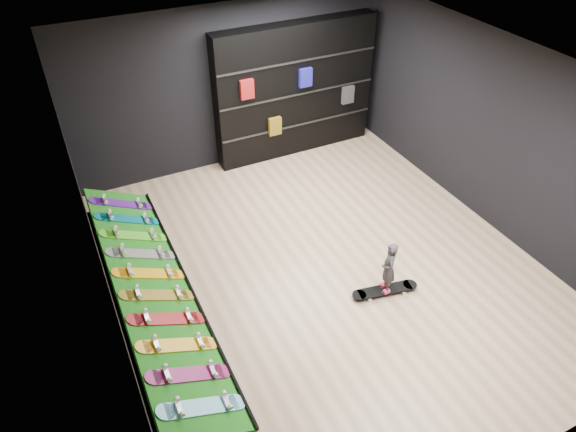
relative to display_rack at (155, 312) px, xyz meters
name	(u,v)px	position (x,y,z in m)	size (l,w,h in m)	color
floor	(323,266)	(2.55, 0.00, -0.25)	(6.00, 7.00, 0.01)	tan
ceiling	(334,78)	(2.55, 0.00, 2.75)	(6.00, 7.00, 0.01)	white
wall_back	(233,87)	(2.55, 3.50, 1.25)	(6.00, 0.02, 3.00)	black
wall_front	(532,392)	(2.55, -3.50, 1.25)	(6.00, 0.02, 3.00)	black
wall_left	(98,251)	(-0.45, 0.00, 1.25)	(0.02, 7.00, 3.00)	black
wall_right	(497,136)	(5.55, 0.00, 1.25)	(0.02, 7.00, 3.00)	black
display_rack	(155,312)	(0.00, 0.00, 0.00)	(0.90, 4.50, 0.50)	black
turf_ramp	(153,286)	(0.05, 0.00, 0.46)	(1.00, 4.50, 0.04)	#10550D
back_shelving	(295,90)	(3.74, 3.32, 1.02)	(3.19, 0.37, 2.55)	black
floor_skateboard	(385,291)	(3.06, -0.88, -0.20)	(0.98, 0.22, 0.09)	black
child	(387,277)	(3.06, -0.88, 0.09)	(0.19, 0.13, 0.49)	black
display_board_0	(202,407)	(0.06, -1.90, 0.49)	(0.98, 0.22, 0.09)	#0CB2E5
display_board_1	(189,374)	(0.06, -1.48, 0.49)	(0.98, 0.22, 0.09)	#E5198C
display_board_2	(178,345)	(0.06, -1.06, 0.49)	(0.98, 0.22, 0.09)	orange
display_board_3	(167,319)	(0.06, -0.63, 0.49)	(0.98, 0.22, 0.09)	red
display_board_4	(158,295)	(0.06, -0.21, 0.49)	(0.98, 0.22, 0.09)	yellow
display_board_5	(149,273)	(0.06, 0.21, 0.49)	(0.98, 0.22, 0.09)	yellow
display_board_6	(142,254)	(0.06, 0.63, 0.49)	(0.98, 0.22, 0.09)	black
display_board_7	(134,236)	(0.06, 1.06, 0.49)	(0.98, 0.22, 0.09)	green
display_board_8	(128,219)	(0.06, 1.48, 0.49)	(0.98, 0.22, 0.09)	#0C8C99
display_board_9	(122,204)	(0.06, 1.90, 0.49)	(0.98, 0.22, 0.09)	purple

